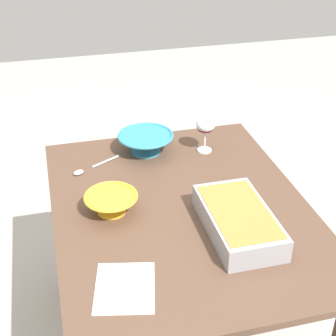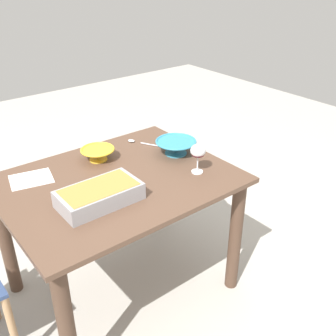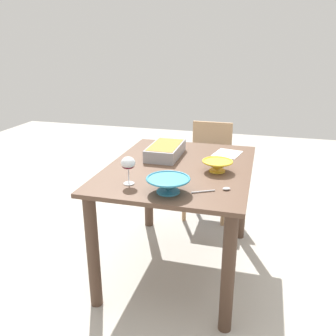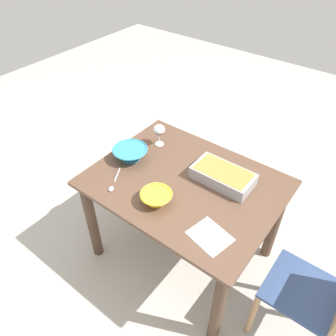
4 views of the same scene
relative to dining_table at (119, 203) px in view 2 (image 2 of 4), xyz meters
The scene contains 8 objects.
ground_plane 0.61m from the dining_table, ahead, with size 8.00×8.00×0.00m, color #B2ADA3.
dining_table is the anchor object (origin of this frame).
wine_glass 0.51m from the dining_table, 150.92° to the left, with size 0.08×0.08×0.16m.
casserole_dish 0.31m from the dining_table, 38.74° to the left, with size 0.38×0.21×0.08m.
mixing_bowl 0.47m from the dining_table, behind, with size 0.24×0.24×0.08m.
small_bowl 0.31m from the dining_table, 97.31° to the right, with size 0.19×0.19×0.07m.
serving_spoon 0.48m from the dining_table, 138.19° to the right, with size 0.12×0.20×0.01m.
napkin 0.47m from the dining_table, 37.40° to the right, with size 0.21×0.17×0.00m, color white.
Camera 2 is at (0.90, 1.57, 1.78)m, focal length 42.40 mm.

